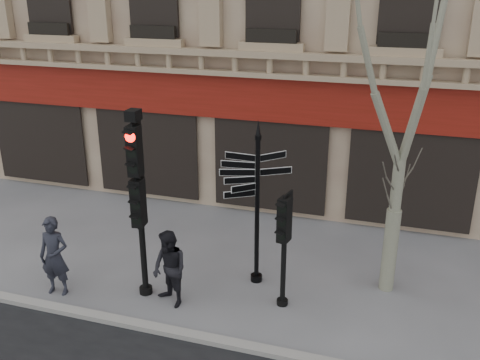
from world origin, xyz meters
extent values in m
plane|color=slate|center=(0.00, 0.00, 0.00)|extent=(80.00, 80.00, 0.00)
cube|color=gray|center=(0.00, -1.40, 0.06)|extent=(80.00, 0.25, 0.12)
cube|color=maroon|center=(0.00, 4.88, 3.60)|extent=(28.00, 0.25, 1.30)
cube|color=#9C8566|center=(0.00, 4.65, 4.57)|extent=(28.00, 0.35, 0.74)
cylinder|color=black|center=(0.67, 1.11, 1.76)|extent=(0.11, 0.11, 3.53)
cylinder|color=black|center=(0.67, 1.11, 0.08)|extent=(0.27, 0.27, 0.16)
cone|color=black|center=(0.67, 1.11, 3.80)|extent=(0.12, 0.12, 0.35)
cylinder|color=black|center=(-1.61, -0.17, 1.98)|extent=(0.14, 0.14, 3.96)
cylinder|color=black|center=(-1.61, -0.17, 0.08)|extent=(0.29, 0.29, 0.16)
cube|color=black|center=(-1.61, -0.17, 2.29)|extent=(0.51, 0.39, 1.08)
cube|color=black|center=(-1.61, -0.17, 3.46)|extent=(0.51, 0.39, 1.08)
sphere|color=#FF0C05|center=(-1.61, -0.17, 3.75)|extent=(0.23, 0.23, 0.23)
cube|color=black|center=(-1.61, -0.17, 4.20)|extent=(0.28, 0.34, 0.23)
cylinder|color=black|center=(1.50, 0.32, 1.30)|extent=(0.12, 0.12, 2.59)
cylinder|color=black|center=(1.50, 0.32, 0.07)|extent=(0.27, 0.27, 0.15)
cube|color=black|center=(1.50, 0.32, 2.10)|extent=(0.49, 0.39, 0.99)
cylinder|color=gray|center=(3.66, 1.69, 1.00)|extent=(0.33, 0.33, 2.01)
cylinder|color=gray|center=(3.66, 1.69, 2.56)|extent=(0.26, 0.26, 1.28)
imported|color=#22232E|center=(-3.54, -0.75, 0.94)|extent=(0.73, 0.53, 1.88)
imported|color=black|center=(-0.87, -0.40, 0.88)|extent=(1.07, 1.01, 1.76)
camera|label=1|loc=(3.64, -9.63, 6.83)|focal=40.00mm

